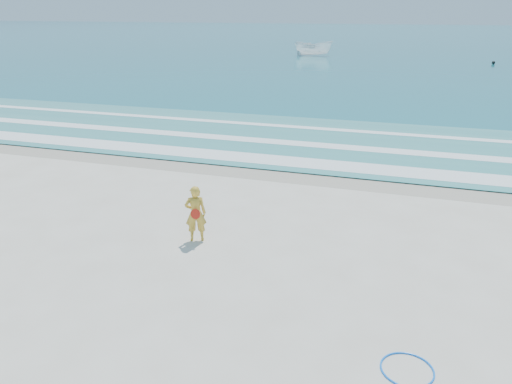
% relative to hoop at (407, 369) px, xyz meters
% --- Properties ---
extents(ground, '(400.00, 400.00, 0.00)m').
position_rel_hoop_xyz_m(ground, '(-4.40, 1.14, -0.02)').
color(ground, silver).
rests_on(ground, ground).
extents(wet_sand, '(400.00, 2.40, 0.00)m').
position_rel_hoop_xyz_m(wet_sand, '(-4.40, 10.14, -0.01)').
color(wet_sand, '#B2A893').
rests_on(wet_sand, ground).
extents(ocean, '(400.00, 190.00, 0.04)m').
position_rel_hoop_xyz_m(ocean, '(-4.40, 106.14, 0.00)').
color(ocean, '#19727F').
rests_on(ocean, ground).
extents(shallow, '(400.00, 10.00, 0.01)m').
position_rel_hoop_xyz_m(shallow, '(-4.40, 15.14, 0.03)').
color(shallow, '#59B7AD').
rests_on(shallow, ocean).
extents(foam_near, '(400.00, 1.40, 0.01)m').
position_rel_hoop_xyz_m(foam_near, '(-4.40, 11.44, 0.04)').
color(foam_near, white).
rests_on(foam_near, shallow).
extents(foam_mid, '(400.00, 0.90, 0.01)m').
position_rel_hoop_xyz_m(foam_mid, '(-4.40, 14.34, 0.04)').
color(foam_mid, white).
rests_on(foam_mid, shallow).
extents(foam_far, '(400.00, 0.60, 0.01)m').
position_rel_hoop_xyz_m(foam_far, '(-4.40, 17.64, 0.04)').
color(foam_far, white).
rests_on(foam_far, shallow).
extents(hoop, '(1.20, 1.20, 0.03)m').
position_rel_hoop_xyz_m(hoop, '(0.00, 0.00, 0.00)').
color(hoop, '#0E74FD').
rests_on(hoop, ground).
extents(boat, '(5.07, 2.15, 1.92)m').
position_rel_hoop_xyz_m(boat, '(-13.80, 59.04, 0.98)').
color(boat, white).
rests_on(boat, ocean).
extents(buoy, '(0.37, 0.37, 0.37)m').
position_rel_hoop_xyz_m(buoy, '(7.43, 54.82, 0.21)').
color(buoy, black).
rests_on(buoy, ocean).
extents(woman, '(0.67, 0.57, 1.56)m').
position_rel_hoop_xyz_m(woman, '(-5.62, 3.64, 0.76)').
color(woman, gold).
rests_on(woman, ground).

